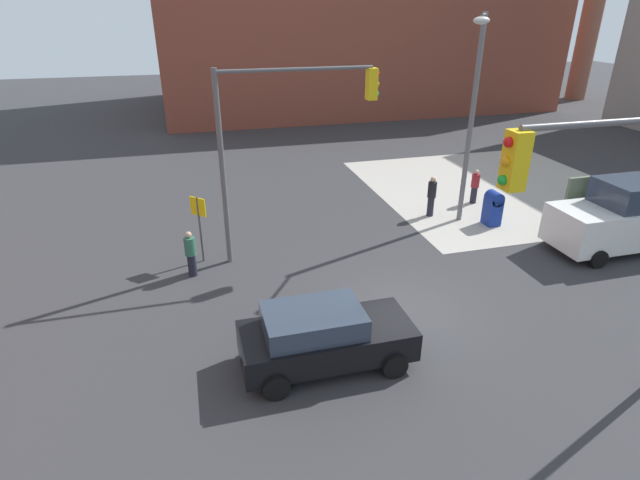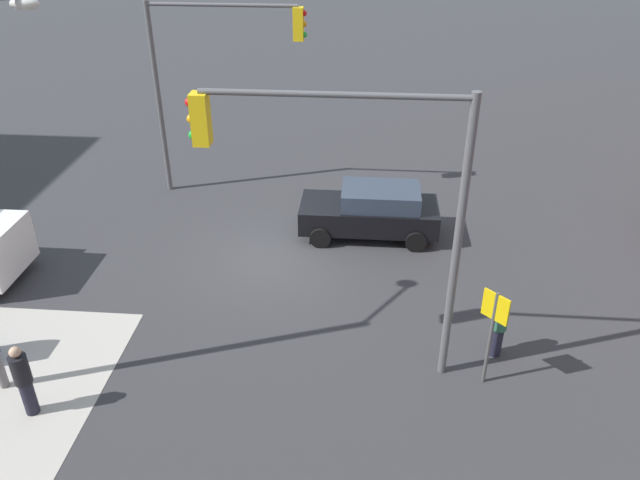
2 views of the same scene
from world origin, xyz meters
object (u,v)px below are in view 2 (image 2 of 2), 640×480
Objects in this scene: pedestrian_crossing at (23,380)px; pedestrian_walking_north at (499,326)px; traffic_signal_se_corner at (212,62)px; traffic_signal_nw_corner at (358,184)px; coupe_black at (372,211)px.

pedestrian_crossing is 1.10× the size of pedestrian_walking_north.
traffic_signal_se_corner is 4.09× the size of pedestrian_walking_north.
traffic_signal_nw_corner is 3.72× the size of pedestrian_crossing.
coupe_black is 6.29m from pedestrian_walking_north.
pedestrian_crossing is (7.01, 8.23, 0.07)m from coupe_black.
traffic_signal_nw_corner is 1.53× the size of coupe_black.
pedestrian_walking_north is (-3.35, -0.70, -3.81)m from traffic_signal_nw_corner.
coupe_black reaches higher than pedestrian_walking_north.
coupe_black is (-0.36, -6.23, -3.78)m from traffic_signal_nw_corner.
traffic_signal_nw_corner reaches higher than coupe_black.
pedestrian_crossing is at bearing 49.57° from coupe_black.
traffic_signal_se_corner is 11.72m from pedestrian_crossing.
traffic_signal_nw_corner is 4.09× the size of pedestrian_walking_north.
pedestrian_walking_north is at bearing -168.21° from traffic_signal_nw_corner.
pedestrian_walking_north is at bearing 20.05° from pedestrian_crossing.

